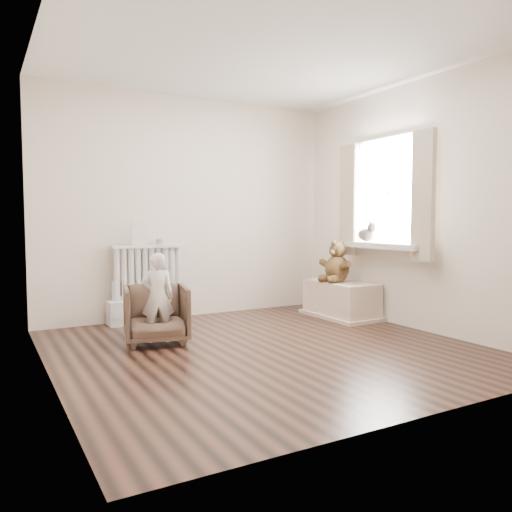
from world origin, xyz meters
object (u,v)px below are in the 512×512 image
radiator (149,288)px  toy_bench (341,300)px  teddy_bear (337,261)px  plush_cat (367,233)px  armchair (156,314)px  child (158,297)px  toy_vanity (122,300)px

radiator → toy_bench: bearing=-22.3°
teddy_bear → plush_cat: 0.48m
armchair → child: size_ratio=0.71×
armchair → teddy_bear: size_ratio=1.24×
radiator → toy_vanity: 0.33m
radiator → teddy_bear: bearing=-21.8°
child → toy_bench: 2.32m
radiator → plush_cat: (2.21, -1.13, 0.61)m
child → teddy_bear: 2.29m
armchair → teddy_bear: 2.31m
child → toy_bench: size_ratio=0.93×
radiator → teddy_bear: teddy_bear is taller
radiator → child: child is taller
radiator → plush_cat: 2.56m
teddy_bear → plush_cat: (0.17, -0.31, 0.33)m
armchair → teddy_bear: bearing=16.8°
toy_bench → teddy_bear: 0.47m
toy_vanity → toy_bench: (2.38, -0.82, -0.08)m
toy_bench → teddy_bear: teddy_bear is taller
teddy_bear → plush_cat: size_ratio=1.74×
radiator → teddy_bear: size_ratio=1.82×
teddy_bear → plush_cat: plush_cat is taller
child → armchair: bearing=-77.3°
toy_bench → plush_cat: size_ratio=3.26×
plush_cat → child: bearing=173.0°
armchair → plush_cat: plush_cat is taller
child → plush_cat: plush_cat is taller
armchair → child: bearing=-77.3°
armchair → plush_cat: size_ratio=2.15×
armchair → toy_bench: bearing=15.9°
toy_bench → plush_cat: (0.14, -0.28, 0.80)m
toy_vanity → plush_cat: (2.52, -1.10, 0.72)m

